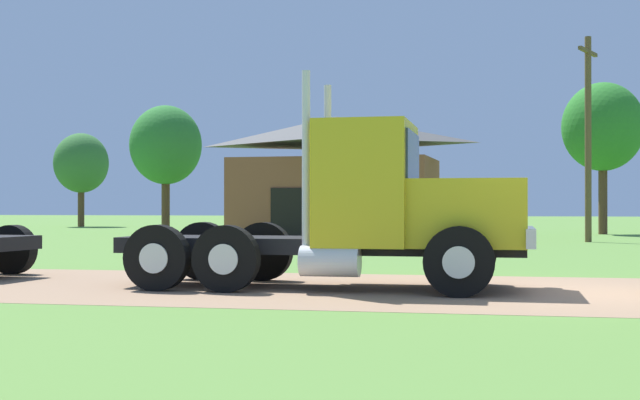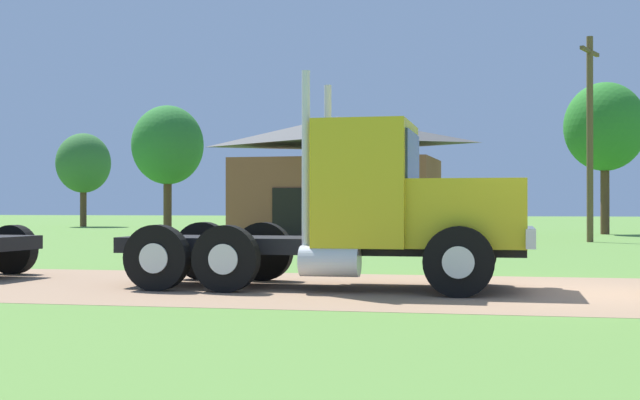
{
  "view_description": "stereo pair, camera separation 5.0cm",
  "coord_description": "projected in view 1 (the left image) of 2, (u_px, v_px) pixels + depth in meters",
  "views": [
    {
      "loc": [
        -0.89,
        -15.4,
        1.49
      ],
      "look_at": [
        -3.97,
        0.21,
        1.58
      ],
      "focal_mm": 49.39,
      "sensor_mm": 36.0,
      "label": 1
    },
    {
      "loc": [
        -0.84,
        -15.39,
        1.49
      ],
      "look_at": [
        -3.97,
        0.21,
        1.58
      ],
      "focal_mm": 49.39,
      "sensor_mm": 36.0,
      "label": 2
    }
  ],
  "objects": [
    {
      "name": "utility_pole_near",
      "position": [
        588.0,
        133.0,
        35.12
      ],
      "size": [
        0.96,
        2.09,
        8.22
      ],
      "color": "brown",
      "rests_on": "ground_plane"
    },
    {
      "name": "tree_left",
      "position": [
        81.0,
        163.0,
        59.82
      ],
      "size": [
        3.69,
        3.69,
        6.36
      ],
      "color": "#513823",
      "rests_on": "ground_plane"
    },
    {
      "name": "dirt_track",
      "position": [
        547.0,
        292.0,
        14.93
      ],
      "size": [
        120.0,
        6.54,
        0.01
      ],
      "primitive_type": "cube",
      "color": "#967558",
      "rests_on": "ground_plane"
    },
    {
      "name": "ground_plane",
      "position": [
        547.0,
        293.0,
        14.93
      ],
      "size": [
        200.0,
        200.0,
        0.0
      ],
      "primitive_type": "plane",
      "color": "#578237"
    },
    {
      "name": "tree_mid",
      "position": [
        166.0,
        145.0,
        46.96
      ],
      "size": [
        3.84,
        3.84,
        6.8
      ],
      "color": "#513823",
      "rests_on": "ground_plane"
    },
    {
      "name": "tree_right",
      "position": [
        603.0,
        127.0,
        44.31
      ],
      "size": [
        4.06,
        4.06,
        7.66
      ],
      "color": "#513823",
      "rests_on": "ground_plane"
    },
    {
      "name": "truck_foreground_white",
      "position": [
        374.0,
        212.0,
        15.61
      ],
      "size": [
        7.41,
        2.78,
        3.77
      ],
      "color": "black",
      "rests_on": "ground_plane"
    },
    {
      "name": "shed_building",
      "position": [
        336.0,
        179.0,
        39.18
      ],
      "size": [
        9.27,
        6.25,
        5.43
      ],
      "color": "brown",
      "rests_on": "ground_plane"
    }
  ]
}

